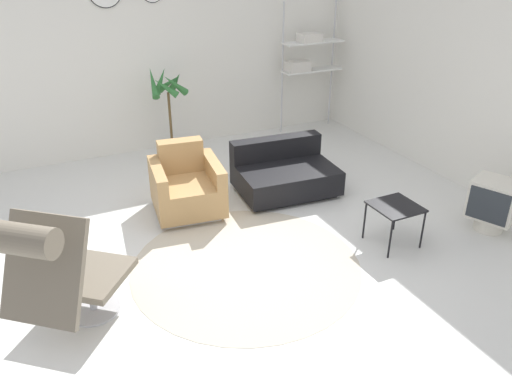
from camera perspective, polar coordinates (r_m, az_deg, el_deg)
The scene contains 11 objects.
ground_plane at distance 5.12m, azimuth -3.17°, elevation -6.46°, with size 12.00×12.00×0.00m, color silver.
wall_back at distance 7.38m, azimuth -13.22°, elevation 15.10°, with size 12.00×0.09×2.80m.
wall_right at distance 6.47m, azimuth 25.03°, elevation 11.76°, with size 0.06×12.00×2.80m.
round_rug at distance 4.86m, azimuth -1.14°, elevation -8.39°, with size 2.21×2.21×0.01m.
lounge_chair at distance 3.92m, azimuth -22.03°, elevation -7.76°, with size 1.11×1.17×1.20m.
armchair_red at distance 5.73m, azimuth -7.93°, elevation 0.45°, with size 0.85×0.88×0.77m.
couch_low at distance 6.19m, azimuth 3.23°, elevation 2.05°, with size 1.24×0.95×0.61m.
side_table at distance 5.20m, azimuth 15.64°, elevation -1.93°, with size 0.45×0.45×0.44m.
crt_television at distance 5.85m, azimuth 25.53°, elevation -1.15°, with size 0.55×0.58×0.57m.
potted_plant at distance 7.09m, azimuth -9.91°, elevation 8.94°, with size 0.53×0.52×1.31m.
shelf_unit at distance 8.06m, azimuth 5.77°, elevation 15.24°, with size 0.98×0.28×2.02m.
Camera 1 is at (-1.62, -3.98, 2.79)m, focal length 35.00 mm.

